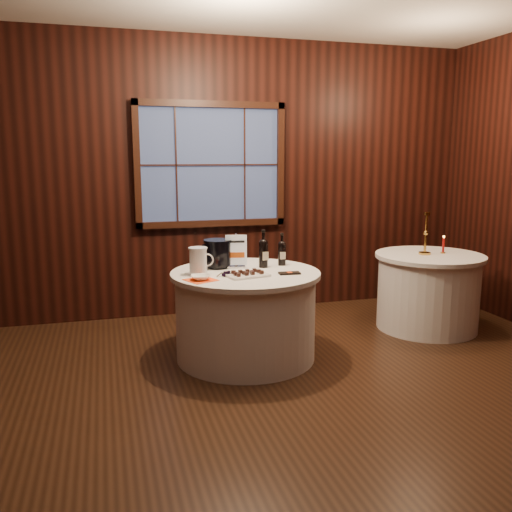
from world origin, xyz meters
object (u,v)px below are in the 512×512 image
object	(u,v)px
chocolate_box	(289,273)
port_bottle_right	(282,251)
main_table	(246,315)
red_candle	(443,246)
grape_bunch	(228,274)
sign_stand	(236,256)
side_table	(428,291)
brass_candlestick	(425,239)
ice_bucket	(218,253)
glass_pitcher	(198,261)
cracker_bowl	(201,277)
port_bottle_left	(263,251)
chocolate_plate	(247,274)

from	to	relation	value
chocolate_box	port_bottle_right	bearing A→B (deg)	86.16
main_table	red_candle	xyz separation A→B (m)	(2.15, 0.31, 0.46)
main_table	chocolate_box	distance (m)	0.55
grape_bunch	sign_stand	bearing A→B (deg)	64.50
side_table	main_table	bearing A→B (deg)	-171.47
brass_candlestick	ice_bucket	bearing A→B (deg)	-177.70
main_table	glass_pitcher	bearing A→B (deg)	178.46
side_table	cracker_bowl	size ratio (longest dim) A/B	7.00
ice_bucket	chocolate_box	size ratio (longest dim) A/B	1.41
side_table	port_bottle_left	world-z (taller)	port_bottle_left
cracker_bowl	red_candle	xyz separation A→B (m)	(2.58, 0.53, 0.05)
ice_bucket	chocolate_plate	size ratio (longest dim) A/B	0.67
sign_stand	chocolate_box	size ratio (longest dim) A/B	1.71
cracker_bowl	brass_candlestick	bearing A→B (deg)	12.61
chocolate_box	cracker_bowl	xyz separation A→B (m)	(-0.76, -0.03, 0.02)
ice_bucket	red_candle	distance (m)	2.35
grape_bunch	chocolate_box	bearing A→B (deg)	-6.49
cracker_bowl	red_candle	distance (m)	2.63
chocolate_box	ice_bucket	bearing A→B (deg)	146.24
ice_bucket	cracker_bowl	size ratio (longest dim) A/B	1.62
cracker_bowl	brass_candlestick	xyz separation A→B (m)	(2.37, 0.53, 0.13)
port_bottle_right	chocolate_box	size ratio (longest dim) A/B	1.65
port_bottle_right	chocolate_box	xyz separation A→B (m)	(-0.06, -0.37, -0.12)
main_table	brass_candlestick	world-z (taller)	brass_candlestick
sign_stand	cracker_bowl	size ratio (longest dim) A/B	1.97
port_bottle_left	ice_bucket	bearing A→B (deg)	154.09
main_table	chocolate_plate	xyz separation A→B (m)	(-0.03, -0.18, 0.40)
chocolate_plate	brass_candlestick	size ratio (longest dim) A/B	0.87
brass_candlestick	red_candle	bearing A→B (deg)	-0.20
port_bottle_left	red_candle	world-z (taller)	port_bottle_left
sign_stand	ice_bucket	xyz separation A→B (m)	(-0.16, 0.04, 0.03)
side_table	sign_stand	size ratio (longest dim) A/B	3.56
side_table	glass_pitcher	size ratio (longest dim) A/B	4.77
main_table	grape_bunch	size ratio (longest dim) A/B	7.73
side_table	glass_pitcher	world-z (taller)	glass_pitcher
main_table	cracker_bowl	bearing A→B (deg)	-152.63
main_table	cracker_bowl	size ratio (longest dim) A/B	8.30
port_bottle_left	glass_pitcher	world-z (taller)	port_bottle_left
port_bottle_left	chocolate_plate	world-z (taller)	port_bottle_left
chocolate_box	glass_pitcher	size ratio (longest dim) A/B	0.78
ice_bucket	brass_candlestick	xyz separation A→B (m)	(2.14, 0.09, 0.02)
ice_bucket	chocolate_plate	bearing A→B (deg)	-68.59
port_bottle_right	ice_bucket	world-z (taller)	port_bottle_right
grape_bunch	brass_candlestick	world-z (taller)	brass_candlestick
main_table	side_table	bearing A→B (deg)	8.53
sign_stand	main_table	bearing A→B (deg)	-67.13
chocolate_box	red_candle	xyz separation A→B (m)	(1.82, 0.50, 0.07)
ice_bucket	red_candle	world-z (taller)	ice_bucket
chocolate_plate	glass_pitcher	bearing A→B (deg)	152.21
port_bottle_left	brass_candlestick	distance (m)	1.75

